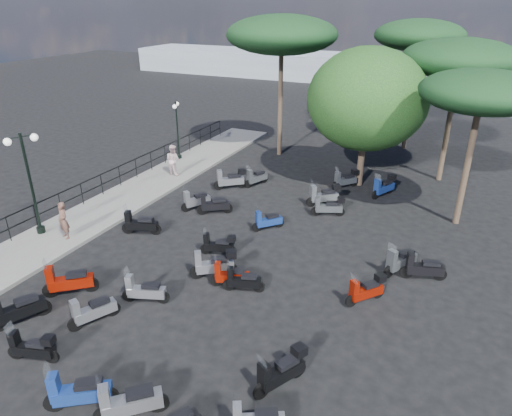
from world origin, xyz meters
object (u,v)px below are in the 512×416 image
at_px(scooter_6, 32,348).
at_px(scooter_16, 328,207).
at_px(scooter_5, 230,180).
at_px(pine_0, 419,36).
at_px(pine_3, 482,92).
at_px(pine_2, 282,35).
at_px(scooter_8, 92,311).
at_px(scooter_9, 219,245).
at_px(lamp_post_1, 30,178).
at_px(scooter_3, 140,224).
at_px(scooter_2, 68,282).
at_px(scooter_12, 78,393).
at_px(scooter_14, 214,265).
at_px(scooter_25, 366,290).
at_px(scooter_17, 345,180).
at_px(pine_1, 460,59).
at_px(scooter_24, 281,372).
at_px(scooter_7, 144,291).
at_px(scooter_21, 230,276).
at_px(scooter_22, 324,196).
at_px(scooter_28, 384,187).
at_px(scooter_20, 243,281).
at_px(scooter_26, 400,261).
at_px(scooter_11, 256,178).
at_px(pedestrian_far, 173,160).
at_px(scooter_13, 129,403).
at_px(scooter_1, 18,310).
at_px(scooter_4, 214,205).
at_px(lamp_post_2, 177,127).
at_px(scooter_15, 267,221).
at_px(scooter_27, 423,268).
at_px(broadleaf_tree, 367,99).
at_px(woman, 63,220).
at_px(scooter_10, 196,201).

bearing_deg(scooter_6, scooter_16, -37.27).
xyz_separation_m(scooter_5, pine_0, (7.28, 11.57, 6.72)).
bearing_deg(pine_3, pine_2, 152.38).
distance_m(scooter_8, scooter_9, 5.58).
distance_m(lamp_post_1, scooter_3, 4.81).
height_order(scooter_2, scooter_8, scooter_2).
height_order(scooter_12, pine_2, pine_2).
height_order(scooter_2, scooter_14, scooter_2).
bearing_deg(scooter_25, scooter_12, 93.29).
height_order(scooter_17, pine_1, pine_1).
bearing_deg(scooter_3, scooter_24, -142.10).
relative_size(lamp_post_1, scooter_17, 3.40).
relative_size(scooter_5, scooter_7, 0.95).
relative_size(scooter_21, scooter_22, 0.98).
distance_m(scooter_24, scooter_28, 14.12).
xyz_separation_m(scooter_2, scooter_20, (5.33, 2.72, -0.11)).
bearing_deg(pine_2, scooter_25, -57.07).
bearing_deg(scooter_26, scooter_11, -3.29).
xyz_separation_m(scooter_11, scooter_22, (4.17, -0.97, 0.08)).
height_order(lamp_post_1, scooter_26, lamp_post_1).
bearing_deg(pine_0, scooter_7, -103.27).
xyz_separation_m(pedestrian_far, scooter_7, (5.96, -10.37, -0.57)).
xyz_separation_m(lamp_post_1, scooter_13, (9.67, -5.91, -2.16)).
distance_m(pedestrian_far, pine_1, 16.10).
height_order(scooter_1, scooter_3, scooter_1).
distance_m(scooter_20, pine_1, 16.53).
xyz_separation_m(scooter_12, scooter_16, (2.31, 13.38, -0.02)).
height_order(scooter_26, scooter_28, scooter_26).
bearing_deg(pine_1, scooter_13, -104.48).
relative_size(scooter_13, pine_2, 0.17).
distance_m(scooter_24, scooter_26, 7.27).
height_order(scooter_4, scooter_13, scooter_13).
relative_size(lamp_post_2, scooter_6, 2.39).
relative_size(scooter_15, scooter_16, 0.81).
distance_m(scooter_3, scooter_27, 11.62).
distance_m(scooter_8, broadleaf_tree, 16.56).
distance_m(woman, scooter_27, 14.39).
distance_m(scooter_2, scooter_21, 5.56).
bearing_deg(scooter_16, scooter_8, 134.03).
xyz_separation_m(scooter_20, pine_0, (2.42, 19.74, 6.84)).
bearing_deg(scooter_28, pine_1, -97.03).
xyz_separation_m(scooter_9, scooter_26, (6.74, 1.77, 0.04)).
bearing_deg(scooter_16, broadleaf_tree, -28.26).
distance_m(pedestrian_far, scooter_8, 13.05).
height_order(scooter_1, scooter_28, scooter_1).
distance_m(lamp_post_2, scooter_16, 11.71).
distance_m(scooter_3, scooter_13, 9.80).
distance_m(scooter_10, scooter_26, 10.01).
height_order(woman, scooter_13, woman).
xyz_separation_m(scooter_8, scooter_14, (2.14, 3.92, 0.06)).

